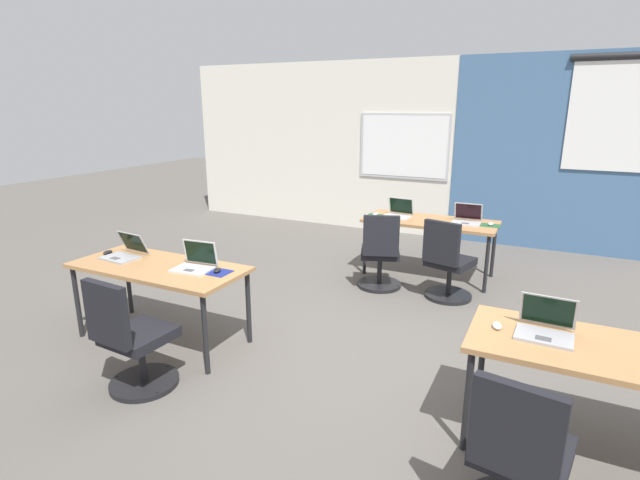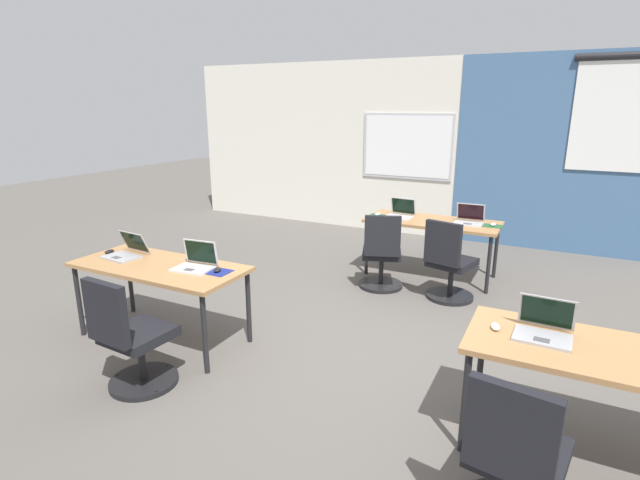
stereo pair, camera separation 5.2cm
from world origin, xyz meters
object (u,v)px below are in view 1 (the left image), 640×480
chair_far_right (447,267)px  mouse_near_right_inner (497,326)px  laptop_far_right (467,219)px  chair_near_left_inner (132,344)px  desk_near_right (611,360)px  desk_near_left (159,272)px  desk_far_center (430,225)px  mouse_far_right (491,224)px  laptop_near_left_inner (195,263)px  laptop_far_left (398,213)px  mouse_near_left_end (108,252)px  mouse_near_left_inner (217,270)px  laptop_near_left_end (125,252)px  chair_near_right_inner (518,466)px  chair_far_left (380,258)px  laptop_near_right_inner (545,327)px  mouse_far_left (376,214)px

chair_far_right → mouse_near_right_inner: bearing=124.2°
laptop_far_right → chair_near_left_inner: 4.00m
desk_near_right → laptop_far_right: bearing=115.0°
desk_near_left → desk_far_center: (1.75, 2.80, 0.00)m
laptop_far_right → chair_far_right: bearing=-95.8°
desk_far_center → mouse_far_right: mouse_far_right is taller
desk_far_center → mouse_near_right_inner: mouse_near_right_inner is taller
laptop_near_left_inner → laptop_far_left: size_ratio=1.00×
mouse_near_left_end → mouse_near_left_inner: size_ratio=0.89×
laptop_near_left_end → chair_near_right_inner: bearing=-7.9°
laptop_near_left_end → mouse_near_left_inner: bearing=7.6°
laptop_near_left_end → chair_far_left: laptop_near_left_end is taller
chair_far_right → chair_near_left_inner: (-1.73, -2.83, 0.00)m
mouse_far_right → chair_near_right_inner: bearing=-80.2°
desk_far_center → mouse_near_right_inner: size_ratio=14.56×
laptop_far_left → chair_far_left: (0.02, -0.71, -0.39)m
laptop_near_left_inner → mouse_near_right_inner: bearing=-6.7°
laptop_near_right_inner → mouse_near_right_inner: 0.28m
laptop_near_left_end → mouse_far_right: 4.03m
laptop_far_left → chair_far_left: 0.81m
chair_near_right_inner → chair_far_right: (-0.96, 2.91, 0.00)m
chair_near_left_inner → chair_far_left: (0.95, 2.82, 0.00)m
desk_near_left → chair_far_right: bearing=44.8°
desk_near_left → chair_far_left: 2.51m
desk_far_center → chair_near_right_inner: (1.34, -3.60, -0.28)m
chair_near_right_inner → chair_far_left: bearing=-50.2°
laptop_far_right → desk_near_left: bearing=-129.2°
laptop_near_left_inner → chair_near_left_inner: laptop_near_left_inner is taller
mouse_far_right → mouse_near_left_inner: (-1.86, -2.75, 0.00)m
mouse_far_right → chair_far_left: bearing=-146.3°
desk_near_left → mouse_far_right: bearing=49.1°
laptop_near_left_end → laptop_far_right: (2.63, 2.80, 0.00)m
laptop_near_right_inner → laptop_near_left_inner: 2.77m
mouse_near_right_inner → mouse_near_left_end: bearing=179.5°
laptop_far_left → chair_near_left_inner: bearing=-99.7°
mouse_far_right → chair_near_left_inner: (-2.06, -3.55, -0.36)m
laptop_far_right → laptop_near_left_end: bearing=-134.9°
mouse_far_left → laptop_near_right_inner: bearing=-52.4°
mouse_near_left_end → mouse_far_left: size_ratio=0.94×
desk_far_center → chair_near_left_inner: 3.78m
mouse_far_right → chair_far_left: (-1.10, -0.74, -0.36)m
chair_far_left → laptop_far_right: bearing=-157.8°
desk_near_right → mouse_far_right: mouse_far_right is taller
desk_near_left → laptop_far_left: bearing=64.6°
mouse_near_right_inner → chair_far_right: 2.26m
mouse_near_right_inner → laptop_near_left_inner: (-2.50, 0.06, 0.03)m
desk_near_right → mouse_far_right: bearing=110.2°
mouse_far_right → mouse_near_left_inner: same height
desk_far_center → laptop_near_left_end: 3.53m
chair_far_right → laptop_near_left_inner: laptop_near_left_inner is taller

